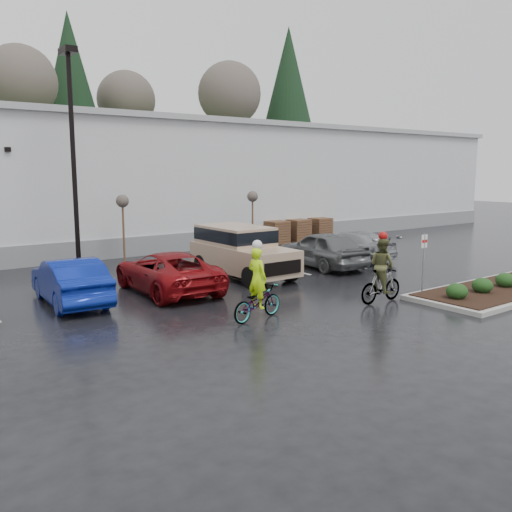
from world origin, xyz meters
TOP-DOWN VIEW (x-y plane):
  - ground at (0.00, 0.00)m, footprint 120.00×120.00m
  - warehouse at (0.00, 21.99)m, footprint 60.50×15.50m
  - wooded_ridge at (0.00, 45.00)m, footprint 80.00×25.00m
  - lamppost at (-4.00, 12.00)m, footprint 0.50×1.00m
  - sapling_mid at (-1.50, 13.00)m, footprint 0.60×0.60m
  - sapling_east at (6.00, 13.00)m, footprint 0.60×0.60m
  - pallet_stack_a at (8.50, 14.00)m, footprint 1.20×1.20m
  - pallet_stack_b at (10.20, 14.00)m, footprint 1.20×1.20m
  - pallet_stack_c at (12.00, 14.00)m, footprint 1.20×1.20m
  - curb_island at (7.00, -1.00)m, footprint 8.00×3.00m
  - mulch_bed at (7.00, -1.00)m, footprint 7.60×2.60m
  - shrub_a at (4.00, -1.00)m, footprint 0.70×0.70m
  - shrub_b at (5.50, -1.00)m, footprint 0.70×0.70m
  - shrub_c at (7.00, -1.00)m, footprint 0.70×0.70m
  - fire_lane_sign at (3.80, 0.20)m, footprint 0.30×0.05m
  - car_blue at (-6.11, 6.54)m, footprint 1.88×4.67m
  - car_red at (-2.76, 6.23)m, footprint 2.69×5.36m
  - suv_tan at (0.96, 6.76)m, footprint 2.20×5.10m
  - car_grey at (5.11, 6.54)m, footprint 2.40×4.99m
  - car_far_silver at (7.75, 7.27)m, footprint 2.01×4.82m
  - cyclist_hivis at (-2.36, 1.37)m, footprint 2.03×1.03m
  - cyclist_olive at (2.14, 0.59)m, footprint 1.82×0.87m

SIDE VIEW (x-z plane):
  - ground at x=0.00m, z-range 0.00..0.00m
  - curb_island at x=7.00m, z-range 0.00..0.15m
  - mulch_bed at x=7.00m, z-range 0.15..0.19m
  - shrub_a at x=4.00m, z-range 0.15..0.67m
  - shrub_b at x=5.50m, z-range 0.15..0.67m
  - shrub_c at x=7.00m, z-range 0.15..0.67m
  - pallet_stack_a at x=8.50m, z-range 0.00..1.35m
  - pallet_stack_b at x=10.20m, z-range 0.00..1.35m
  - pallet_stack_c at x=12.00m, z-range 0.00..1.35m
  - car_far_silver at x=7.75m, z-range 0.00..1.39m
  - cyclist_hivis at x=-2.36m, z-range -0.45..1.90m
  - car_red at x=-2.76m, z-range 0.00..1.46m
  - car_blue at x=-6.11m, z-range 0.00..1.51m
  - car_grey at x=5.11m, z-range 0.00..1.64m
  - cyclist_olive at x=2.14m, z-range -0.32..2.04m
  - suv_tan at x=0.96m, z-range 0.00..2.06m
  - fire_lane_sign at x=3.80m, z-range 0.31..2.51m
  - sapling_mid at x=-1.50m, z-range 1.13..4.33m
  - sapling_east at x=6.00m, z-range 1.13..4.33m
  - wooded_ridge at x=0.00m, z-range 0.00..6.00m
  - warehouse at x=0.00m, z-range 0.05..7.25m
  - lamppost at x=-4.00m, z-range 1.07..10.30m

